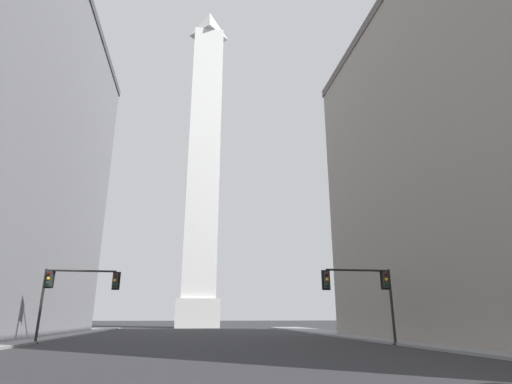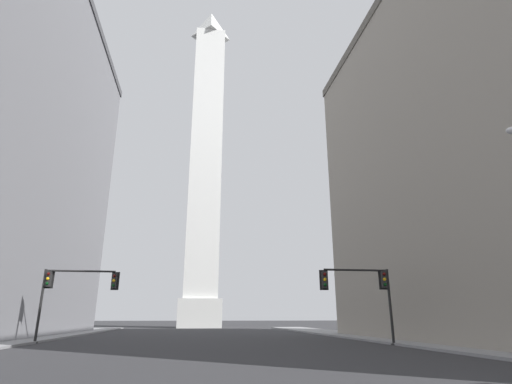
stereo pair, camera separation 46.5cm
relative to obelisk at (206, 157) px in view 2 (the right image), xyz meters
The scene contains 4 objects.
sidewalk_right 56.88m from the obelisk, 72.58° to the right, with size 5.00×85.39×0.15m, color gray.
obelisk is the anchor object (origin of this frame).
traffic_light_mid_left 49.25m from the obelisk, 104.24° to the right, with size 5.40×0.52×5.09m.
traffic_light_mid_right 53.87m from the obelisk, 77.37° to the right, with size 4.95×0.52×4.88m.
Camera 2 is at (-1.23, -0.15, 1.77)m, focal length 28.00 mm.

